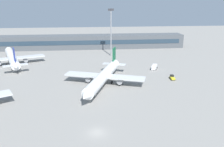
% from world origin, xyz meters
% --- Properties ---
extents(ground_plane, '(400.00, 400.00, 0.00)m').
position_xyz_m(ground_plane, '(0.00, 40.00, 0.00)').
color(ground_plane, gray).
extents(terminal_building, '(127.01, 12.13, 9.00)m').
position_xyz_m(terminal_building, '(0.00, 109.48, 4.50)').
color(terminal_building, '#4C5156').
rests_on(terminal_building, ground_plane).
extents(airplane_mid, '(31.82, 44.49, 11.39)m').
position_xyz_m(airplane_mid, '(4.08, 35.00, 3.47)').
color(airplane_mid, white).
rests_on(airplane_mid, ground_plane).
extents(airplane_far, '(31.83, 44.41, 11.46)m').
position_xyz_m(airplane_far, '(-40.98, 71.86, 3.49)').
color(airplane_far, white).
rests_on(airplane_far, ground_plane).
extents(baggage_tug_yellow, '(2.04, 3.70, 1.75)m').
position_xyz_m(baggage_tug_yellow, '(33.19, 39.00, 0.80)').
color(baggage_tug_yellow, yellow).
rests_on(baggage_tug_yellow, ground_plane).
extents(service_van_white, '(4.00, 5.56, 2.08)m').
position_xyz_m(service_van_white, '(29.79, 54.48, 1.11)').
color(service_van_white, white).
rests_on(service_van_white, ground_plane).
extents(floodlight_tower_west, '(3.20, 0.80, 27.14)m').
position_xyz_m(floodlight_tower_west, '(11.93, 85.51, 15.61)').
color(floodlight_tower_west, gray).
rests_on(floodlight_tower_west, ground_plane).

